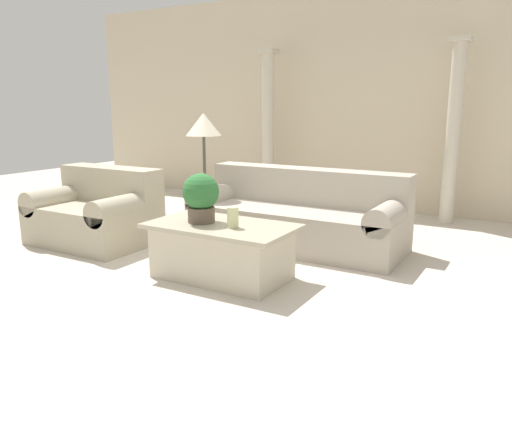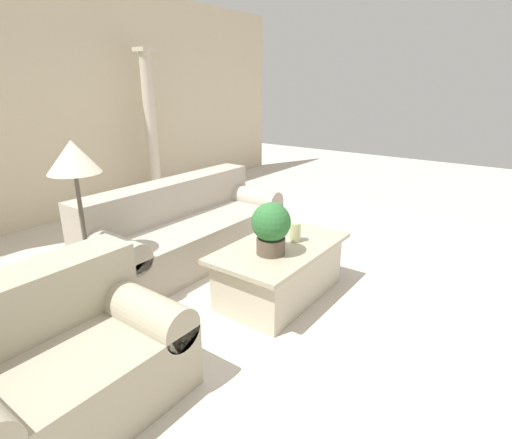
# 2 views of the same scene
# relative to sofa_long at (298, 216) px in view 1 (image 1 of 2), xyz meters

# --- Properties ---
(ground_plane) EXTENTS (16.00, 16.00, 0.00)m
(ground_plane) POSITION_rel_sofa_long_xyz_m (-0.24, -0.98, -0.34)
(ground_plane) COLOR beige
(wall_back) EXTENTS (10.00, 0.06, 3.20)m
(wall_back) POSITION_rel_sofa_long_xyz_m (-0.24, 2.41, 1.26)
(wall_back) COLOR beige
(wall_back) RESTS_ON ground_plane
(sofa_long) EXTENTS (2.33, 0.92, 0.84)m
(sofa_long) POSITION_rel_sofa_long_xyz_m (0.00, 0.00, 0.00)
(sofa_long) COLOR #ADA393
(sofa_long) RESTS_ON ground_plane
(loveseat) EXTENTS (1.32, 0.92, 0.84)m
(loveseat) POSITION_rel_sofa_long_xyz_m (-2.03, -1.02, 0.01)
(loveseat) COLOR #AEA48B
(loveseat) RESTS_ON ground_plane
(coffee_table) EXTENTS (1.31, 0.75, 0.50)m
(coffee_table) POSITION_rel_sofa_long_xyz_m (-0.12, -1.32, -0.08)
(coffee_table) COLOR beige
(coffee_table) RESTS_ON ground_plane
(potted_plant) EXTENTS (0.33, 0.33, 0.44)m
(potted_plant) POSITION_rel_sofa_long_xyz_m (-0.32, -1.35, 0.40)
(potted_plant) COLOR brown
(potted_plant) RESTS_ON coffee_table
(pillar_candle) EXTENTS (0.10, 0.10, 0.18)m
(pillar_candle) POSITION_rel_sofa_long_xyz_m (0.03, -1.38, 0.25)
(pillar_candle) COLOR beige
(pillar_candle) RESTS_ON coffee_table
(floor_lamp) EXTENTS (0.42, 0.42, 1.44)m
(floor_lamp) POSITION_rel_sofa_long_xyz_m (-1.22, -0.06, 0.92)
(floor_lamp) COLOR #4C473D
(floor_lamp) RESTS_ON ground_plane
(column_left) EXTENTS (0.25, 0.25, 2.35)m
(column_left) POSITION_rel_sofa_long_xyz_m (-1.48, 1.98, 0.87)
(column_left) COLOR beige
(column_left) RESTS_ON ground_plane
(column_right) EXTENTS (0.25, 0.25, 2.35)m
(column_right) POSITION_rel_sofa_long_xyz_m (1.23, 1.98, 0.87)
(column_right) COLOR beige
(column_right) RESTS_ON ground_plane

